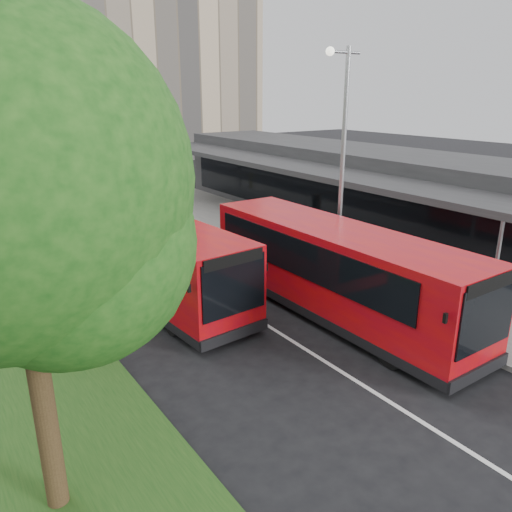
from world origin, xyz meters
The scene contains 14 objects.
ground centered at (0.00, 0.00, 0.00)m, with size 120.00×120.00×0.00m, color black.
pavement centered at (6.00, 20.00, 0.07)m, with size 5.00×80.00×0.15m, color slate.
lane_centre_line centered at (0.00, 15.00, 0.01)m, with size 0.12×70.00×0.01m, color silver.
kerb_dashes centered at (3.30, 19.00, 0.01)m, with size 0.12×56.00×0.01m.
office_block centered at (14.00, 42.00, 9.00)m, with size 22.00×12.00×18.00m, color tan.
station_building centered at (10.86, 8.00, 2.04)m, with size 7.70×26.00×4.00m.
tree_near centered at (-7.01, -2.95, 5.26)m, with size 5.07×5.07×8.15m.
lamp_post_near centered at (4.12, 2.00, 4.72)m, with size 1.44×0.28×8.00m.
lamp_post_far centered at (4.12, 22.00, 4.72)m, with size 1.44×0.28×8.00m.
bus_main centered at (2.22, 0.02, 1.46)m, with size 2.73×10.06×2.84m.
bus_second centered at (-1.83, 4.82, 1.40)m, with size 3.12×9.81×2.73m.
litter_bin centered at (5.74, 11.07, 0.61)m, with size 0.51×0.51×0.91m, color #3C2C18.
bollard centered at (4.99, 19.03, 0.69)m, with size 0.17×0.17×1.07m, color yellow.
car_near centered at (1.80, 37.25, 0.67)m, with size 1.58×3.92×1.34m, color #5D0D1B.
Camera 1 is at (-8.08, -10.50, 6.76)m, focal length 35.00 mm.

